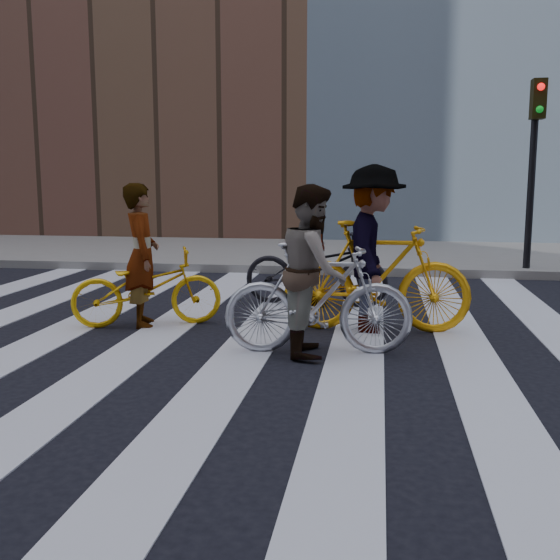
% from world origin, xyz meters
% --- Properties ---
extents(ground, '(100.00, 100.00, 0.00)m').
position_xyz_m(ground, '(0.00, 0.00, 0.00)').
color(ground, black).
rests_on(ground, ground).
extents(sidewalk_far, '(100.00, 5.00, 0.15)m').
position_xyz_m(sidewalk_far, '(0.00, 7.50, 0.07)').
color(sidewalk_far, gray).
rests_on(sidewalk_far, ground).
extents(zebra_crosswalk, '(8.25, 10.00, 0.01)m').
position_xyz_m(zebra_crosswalk, '(0.00, 0.00, 0.01)').
color(zebra_crosswalk, silver).
rests_on(zebra_crosswalk, ground).
extents(traffic_signal, '(0.22, 0.42, 3.33)m').
position_xyz_m(traffic_signal, '(4.40, 5.32, 2.28)').
color(traffic_signal, black).
rests_on(traffic_signal, ground).
extents(bike_yellow_left, '(1.82, 1.18, 0.90)m').
position_xyz_m(bike_yellow_left, '(-0.82, 0.76, 0.45)').
color(bike_yellow_left, yellow).
rests_on(bike_yellow_left, ground).
extents(bike_silver_mid, '(1.89, 0.68, 1.11)m').
position_xyz_m(bike_silver_mid, '(1.28, -0.17, 0.56)').
color(bike_silver_mid, silver).
rests_on(bike_silver_mid, ground).
extents(bike_yellow_right, '(2.09, 0.62, 1.25)m').
position_xyz_m(bike_yellow_right, '(1.83, 0.87, 0.63)').
color(bike_yellow_right, '#FFA60E').
rests_on(bike_yellow_right, ground).
extents(bike_dark_rear, '(2.02, 0.90, 1.03)m').
position_xyz_m(bike_dark_rear, '(1.01, 2.27, 0.51)').
color(bike_dark_rear, black).
rests_on(bike_dark_rear, ground).
extents(rider_left, '(0.59, 0.71, 1.66)m').
position_xyz_m(rider_left, '(-0.87, 0.76, 0.83)').
color(rider_left, slate).
rests_on(rider_left, ground).
extents(rider_mid, '(0.70, 0.86, 1.67)m').
position_xyz_m(rider_mid, '(1.23, -0.17, 0.83)').
color(rider_mid, slate).
rests_on(rider_mid, ground).
extents(rider_right, '(0.71, 1.22, 1.87)m').
position_xyz_m(rider_right, '(1.78, 0.87, 0.93)').
color(rider_right, slate).
rests_on(rider_right, ground).
extents(rider_rear, '(0.51, 1.00, 1.63)m').
position_xyz_m(rider_rear, '(0.96, 2.27, 0.82)').
color(rider_rear, slate).
rests_on(rider_rear, ground).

